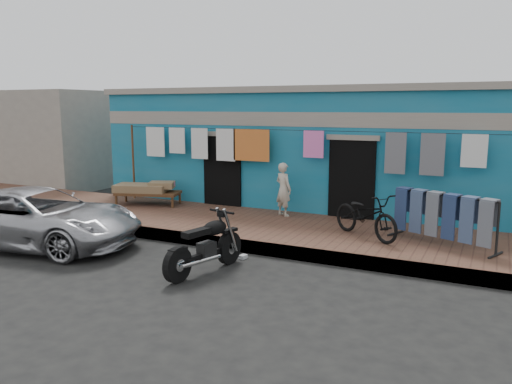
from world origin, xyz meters
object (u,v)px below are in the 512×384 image
object	(u,v)px
seated_person	(283,189)
jeans_rack	(443,218)
charpoy	(148,194)
car	(37,217)
bicycle	(366,210)
motorcycle	(205,244)

from	to	relation	value
seated_person	jeans_rack	size ratio (longest dim) A/B	0.60
charpoy	car	bearing A→B (deg)	-90.78
car	bicycle	size ratio (longest dim) A/B	2.53
bicycle	charpoy	xyz separation A→B (m)	(-6.09, 0.82, -0.26)
seated_person	bicycle	xyz separation A→B (m)	(2.28, -1.15, -0.08)
bicycle	jeans_rack	bearing A→B (deg)	-52.07
car	motorcycle	distance (m)	3.99
charpoy	motorcycle	bearing A→B (deg)	-41.55
seated_person	jeans_rack	bearing A→B (deg)	-170.72
seated_person	car	bearing A→B (deg)	70.18
seated_person	jeans_rack	distance (m)	3.88
seated_person	charpoy	bearing A→B (deg)	29.76
car	bicycle	distance (m)	6.72
motorcycle	charpoy	distance (m)	5.27
seated_person	bicycle	size ratio (longest dim) A/B	0.74
car	charpoy	bearing A→B (deg)	-11.23
motorcycle	jeans_rack	size ratio (longest dim) A/B	0.78
car	seated_person	xyz separation A→B (m)	(3.85, 3.89, 0.28)
car	jeans_rack	xyz separation A→B (m)	(7.59, 2.85, 0.15)
car	motorcycle	xyz separation A→B (m)	(3.99, 0.07, -0.10)
seated_person	jeans_rack	xyz separation A→B (m)	(3.73, -1.04, -0.13)
bicycle	seated_person	bearing A→B (deg)	97.06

